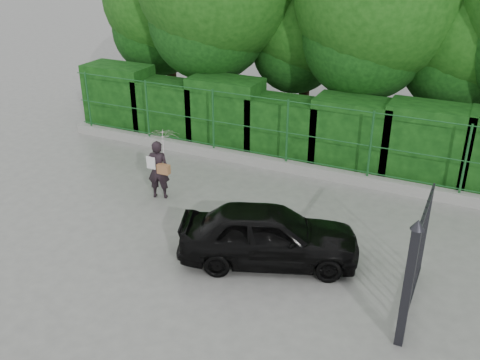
% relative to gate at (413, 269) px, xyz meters
% --- Properties ---
extents(ground, '(80.00, 80.00, 0.00)m').
position_rel_gate_xyz_m(ground, '(-4.60, 0.72, -1.19)').
color(ground, gray).
extents(kerb, '(14.00, 0.25, 0.30)m').
position_rel_gate_xyz_m(kerb, '(-4.60, 5.22, -1.04)').
color(kerb, '#9E9E99').
rests_on(kerb, ground).
extents(fence, '(14.13, 0.06, 1.80)m').
position_rel_gate_xyz_m(fence, '(-4.38, 5.22, 0.01)').
color(fence, '#1A5424').
rests_on(fence, kerb).
extents(hedge, '(14.20, 1.20, 2.17)m').
position_rel_gate_xyz_m(hedge, '(-4.55, 6.22, -0.16)').
color(hedge, black).
rests_on(hedge, ground).
extents(gate, '(0.22, 2.33, 2.36)m').
position_rel_gate_xyz_m(gate, '(0.00, 0.00, 0.00)').
color(gate, '#222228').
rests_on(gate, ground).
extents(woman, '(0.90, 0.86, 1.81)m').
position_rel_gate_xyz_m(woman, '(-6.43, 2.36, -0.00)').
color(woman, black).
rests_on(woman, ground).
extents(car, '(3.94, 2.67, 1.25)m').
position_rel_gate_xyz_m(car, '(-2.91, 0.86, -0.56)').
color(car, black).
rests_on(car, ground).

